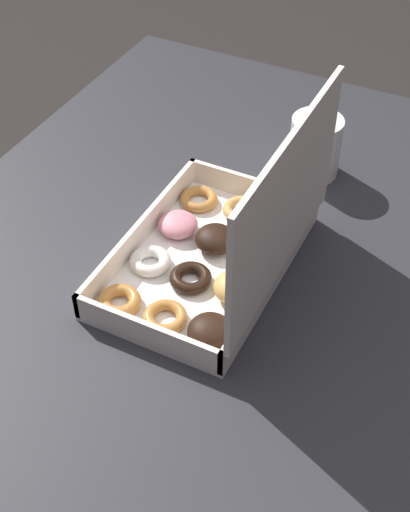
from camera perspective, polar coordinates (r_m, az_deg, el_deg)
The scene contains 3 objects.
dining_table at distance 1.13m, azimuth -0.13°, elevation -5.20°, with size 1.27×0.92×0.77m.
donut_box at distance 1.03m, azimuth 1.66°, elevation 0.67°, with size 0.36×0.24×0.28m.
coffee_mug at distance 1.24m, azimuth 8.80°, elevation 8.71°, with size 0.09×0.09×0.11m.
Camera 1 is at (0.66, 0.33, 1.53)m, focal length 50.00 mm.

